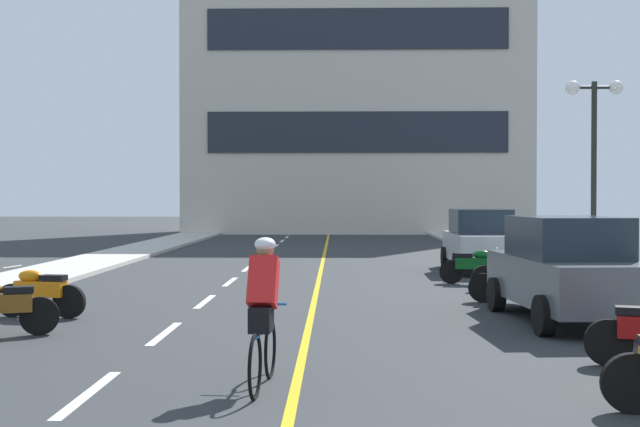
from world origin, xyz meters
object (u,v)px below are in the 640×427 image
at_px(parked_car_mid, 480,240).
at_px(motorcycle_6, 509,271).
at_px(parked_car_near, 567,269).
at_px(motorcycle_3, 1,306).
at_px(motorcycle_5, 511,280).
at_px(motorcycle_7, 475,265).
at_px(motorcycle_4, 40,291).
at_px(street_lamp_mid, 594,133).
at_px(cyclist_rider, 263,309).

bearing_deg(parked_car_mid, motorcycle_6, -92.59).
relative_size(parked_car_near, parked_car_mid, 1.02).
bearing_deg(parked_car_mid, motorcycle_3, -129.29).
relative_size(motorcycle_5, motorcycle_7, 0.97).
bearing_deg(motorcycle_4, motorcycle_5, 13.55).
relative_size(motorcycle_6, motorcycle_7, 1.01).
xyz_separation_m(parked_car_near, motorcycle_3, (-9.13, -1.71, -0.44)).
xyz_separation_m(motorcycle_3, motorcycle_5, (8.70, 4.16, 0.00)).
relative_size(street_lamp_mid, motorcycle_3, 3.04).
distance_m(motorcycle_6, cyclist_rider, 10.73).
bearing_deg(motorcycle_7, motorcycle_5, -88.30).
bearing_deg(cyclist_rider, parked_car_near, 46.13).
height_order(motorcycle_3, motorcycle_6, same).
bearing_deg(motorcycle_5, street_lamp_mid, 55.51).
bearing_deg(motorcycle_4, parked_car_mid, 44.72).
distance_m(parked_car_near, motorcycle_5, 2.53).
relative_size(street_lamp_mid, parked_car_near, 1.16).
height_order(motorcycle_7, cyclist_rider, cyclist_rider).
relative_size(parked_car_near, motorcycle_5, 2.63).
bearing_deg(parked_car_mid, parked_car_near, -91.23).
xyz_separation_m(motorcycle_3, motorcycle_4, (-0.13, 2.03, 0.00)).
height_order(parked_car_near, motorcycle_5, parked_car_near).
distance_m(motorcycle_4, motorcycle_5, 9.09).
distance_m(motorcycle_3, motorcycle_7, 11.67).
bearing_deg(parked_car_mid, motorcycle_7, -102.06).
relative_size(parked_car_near, motorcycle_6, 2.53).
bearing_deg(motorcycle_6, street_lamp_mid, 40.50).
bearing_deg(motorcycle_7, motorcycle_3, -137.39).
bearing_deg(motorcycle_6, cyclist_rider, -116.42).
height_order(motorcycle_5, motorcycle_7, same).
bearing_deg(motorcycle_6, motorcycle_7, 108.28).
distance_m(street_lamp_mid, parked_car_near, 7.86).
relative_size(motorcycle_3, motorcycle_5, 1.01).
distance_m(motorcycle_3, motorcycle_6, 11.09).
bearing_deg(motorcycle_3, motorcycle_4, 93.73).
relative_size(motorcycle_3, motorcycle_7, 0.98).
bearing_deg(motorcycle_5, motorcycle_7, 91.70).
relative_size(street_lamp_mid, motorcycle_7, 2.98).
relative_size(street_lamp_mid, motorcycle_4, 2.96).
height_order(street_lamp_mid, motorcycle_3, street_lamp_mid).
distance_m(motorcycle_3, cyclist_rider, 5.45).
distance_m(parked_car_mid, motorcycle_6, 5.11).
xyz_separation_m(street_lamp_mid, parked_car_near, (-2.59, -6.84, -2.88)).
distance_m(motorcycle_3, motorcycle_5, 9.65).
height_order(street_lamp_mid, parked_car_mid, street_lamp_mid).
height_order(motorcycle_4, motorcycle_6, same).
height_order(motorcycle_5, motorcycle_6, same).
distance_m(parked_car_mid, cyclist_rider, 15.52).
bearing_deg(motorcycle_3, parked_car_near, 10.60).
xyz_separation_m(parked_car_mid, motorcycle_4, (-9.47, -9.38, -0.44)).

